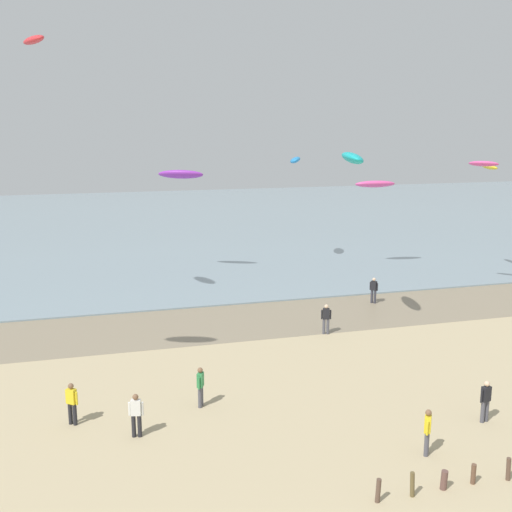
{
  "coord_description": "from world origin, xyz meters",
  "views": [
    {
      "loc": [
        -6.49,
        -10.3,
        11.51
      ],
      "look_at": [
        -0.26,
        12.41,
        6.51
      ],
      "focal_mm": 43.91,
      "sensor_mm": 36.0,
      "label": 1
    }
  ],
  "objects_px": {
    "kite_aloft_2": "(181,174)",
    "kite_aloft_0": "(34,40)",
    "person_mid_beach": "(326,318)",
    "person_by_waterline": "(374,290)",
    "person_left_flank": "(72,402)",
    "person_far_down_beach": "(486,400)",
    "kite_aloft_7": "(352,158)",
    "person_trailing_behind": "(427,431)",
    "person_right_flank": "(200,386)",
    "kite_aloft_5": "(295,160)",
    "kite_aloft_6": "(484,164)",
    "kite_aloft_4": "(490,167)",
    "person_nearest_camera": "(136,414)",
    "kite_aloft_3": "(375,184)"
  },
  "relations": [
    {
      "from": "person_left_flank",
      "to": "person_trailing_behind",
      "type": "height_order",
      "value": "same"
    },
    {
      "from": "person_nearest_camera",
      "to": "person_mid_beach",
      "type": "relative_size",
      "value": 1.0
    },
    {
      "from": "kite_aloft_2",
      "to": "kite_aloft_0",
      "type": "bearing_deg",
      "value": 68.77
    },
    {
      "from": "person_mid_beach",
      "to": "kite_aloft_2",
      "type": "height_order",
      "value": "kite_aloft_2"
    },
    {
      "from": "person_far_down_beach",
      "to": "kite_aloft_0",
      "type": "bearing_deg",
      "value": 133.53
    },
    {
      "from": "person_left_flank",
      "to": "kite_aloft_6",
      "type": "xyz_separation_m",
      "value": [
        26.34,
        12.42,
        7.99
      ]
    },
    {
      "from": "person_mid_beach",
      "to": "kite_aloft_7",
      "type": "bearing_deg",
      "value": -7.92
    },
    {
      "from": "person_far_down_beach",
      "to": "kite_aloft_0",
      "type": "distance_m",
      "value": 28.75
    },
    {
      "from": "person_nearest_camera",
      "to": "person_by_waterline",
      "type": "relative_size",
      "value": 1.0
    },
    {
      "from": "kite_aloft_0",
      "to": "kite_aloft_6",
      "type": "relative_size",
      "value": 1.36
    },
    {
      "from": "person_far_down_beach",
      "to": "kite_aloft_4",
      "type": "height_order",
      "value": "kite_aloft_4"
    },
    {
      "from": "person_left_flank",
      "to": "kite_aloft_0",
      "type": "height_order",
      "value": "kite_aloft_0"
    },
    {
      "from": "kite_aloft_5",
      "to": "kite_aloft_6",
      "type": "bearing_deg",
      "value": 56.16
    },
    {
      "from": "person_by_waterline",
      "to": "kite_aloft_6",
      "type": "height_order",
      "value": "kite_aloft_6"
    },
    {
      "from": "person_mid_beach",
      "to": "kite_aloft_7",
      "type": "relative_size",
      "value": 0.52
    },
    {
      "from": "kite_aloft_2",
      "to": "kite_aloft_4",
      "type": "xyz_separation_m",
      "value": [
        22.01,
        -6.08,
        0.53
      ]
    },
    {
      "from": "kite_aloft_5",
      "to": "kite_aloft_2",
      "type": "bearing_deg",
      "value": -59.65
    },
    {
      "from": "person_far_down_beach",
      "to": "kite_aloft_4",
      "type": "xyz_separation_m",
      "value": [
        14.25,
        20.68,
        7.43
      ]
    },
    {
      "from": "person_trailing_behind",
      "to": "person_right_flank",
      "type": "bearing_deg",
      "value": 139.86
    },
    {
      "from": "person_mid_beach",
      "to": "kite_aloft_0",
      "type": "relative_size",
      "value": 0.66
    },
    {
      "from": "person_right_flank",
      "to": "kite_aloft_5",
      "type": "distance_m",
      "value": 28.27
    },
    {
      "from": "person_left_flank",
      "to": "kite_aloft_7",
      "type": "xyz_separation_m",
      "value": [
        14.68,
        7.25,
        8.8
      ]
    },
    {
      "from": "kite_aloft_4",
      "to": "kite_aloft_7",
      "type": "distance_m",
      "value": 17.89
    },
    {
      "from": "kite_aloft_5",
      "to": "kite_aloft_6",
      "type": "xyz_separation_m",
      "value": [
        8.94,
        -12.09,
        0.29
      ]
    },
    {
      "from": "person_nearest_camera",
      "to": "person_by_waterline",
      "type": "bearing_deg",
      "value": 40.4
    },
    {
      "from": "person_nearest_camera",
      "to": "person_right_flank",
      "type": "bearing_deg",
      "value": 34.4
    },
    {
      "from": "person_by_waterline",
      "to": "kite_aloft_0",
      "type": "bearing_deg",
      "value": 175.94
    },
    {
      "from": "person_mid_beach",
      "to": "person_by_waterline",
      "type": "xyz_separation_m",
      "value": [
        5.25,
        4.9,
        0.0
      ]
    },
    {
      "from": "person_by_waterline",
      "to": "person_left_flank",
      "type": "distance_m",
      "value": 22.42
    },
    {
      "from": "kite_aloft_0",
      "to": "person_mid_beach",
      "type": "bearing_deg",
      "value": -134.12
    },
    {
      "from": "person_mid_beach",
      "to": "kite_aloft_7",
      "type": "distance_m",
      "value": 8.88
    },
    {
      "from": "person_far_down_beach",
      "to": "person_trailing_behind",
      "type": "height_order",
      "value": "same"
    },
    {
      "from": "kite_aloft_7",
      "to": "person_far_down_beach",
      "type": "bearing_deg",
      "value": -161.91
    },
    {
      "from": "kite_aloft_3",
      "to": "kite_aloft_6",
      "type": "relative_size",
      "value": 1.67
    },
    {
      "from": "person_right_flank",
      "to": "kite_aloft_4",
      "type": "xyz_separation_m",
      "value": [
        24.76,
        16.38,
        7.43
      ]
    },
    {
      "from": "kite_aloft_2",
      "to": "person_left_flank",
      "type": "bearing_deg",
      "value": 95.22
    },
    {
      "from": "kite_aloft_2",
      "to": "kite_aloft_7",
      "type": "xyz_separation_m",
      "value": [
        6.83,
        -15.46,
        1.9
      ]
    },
    {
      "from": "kite_aloft_0",
      "to": "person_trailing_behind",
      "type": "bearing_deg",
      "value": -166.32
    },
    {
      "from": "person_left_flank",
      "to": "person_far_down_beach",
      "type": "relative_size",
      "value": 1.0
    },
    {
      "from": "kite_aloft_2",
      "to": "kite_aloft_3",
      "type": "distance_m",
      "value": 15.04
    },
    {
      "from": "person_by_waterline",
      "to": "person_trailing_behind",
      "type": "bearing_deg",
      "value": -110.2
    },
    {
      "from": "person_by_waterline",
      "to": "kite_aloft_6",
      "type": "bearing_deg",
      "value": 0.81
    },
    {
      "from": "person_nearest_camera",
      "to": "person_trailing_behind",
      "type": "xyz_separation_m",
      "value": [
        9.79,
        -4.02,
        0.0
      ]
    },
    {
      "from": "person_mid_beach",
      "to": "kite_aloft_6",
      "type": "distance_m",
      "value": 15.95
    },
    {
      "from": "person_mid_beach",
      "to": "kite_aloft_6",
      "type": "height_order",
      "value": "kite_aloft_6"
    },
    {
      "from": "person_left_flank",
      "to": "person_far_down_beach",
      "type": "height_order",
      "value": "same"
    },
    {
      "from": "person_trailing_behind",
      "to": "kite_aloft_2",
      "type": "height_order",
      "value": "kite_aloft_2"
    },
    {
      "from": "kite_aloft_3",
      "to": "kite_aloft_5",
      "type": "relative_size",
      "value": 1.2
    },
    {
      "from": "person_by_waterline",
      "to": "kite_aloft_0",
      "type": "xyz_separation_m",
      "value": [
        -20.02,
        1.42,
        15.0
      ]
    },
    {
      "from": "kite_aloft_0",
      "to": "kite_aloft_7",
      "type": "relative_size",
      "value": 0.79
    }
  ]
}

